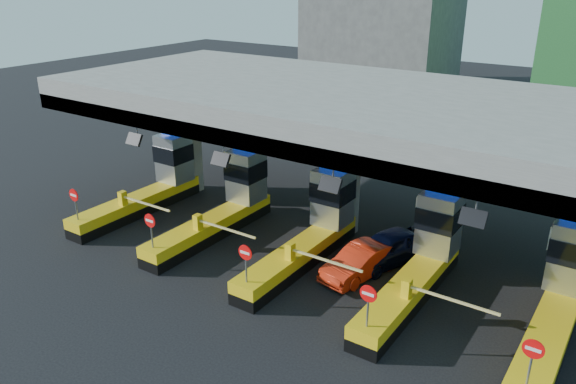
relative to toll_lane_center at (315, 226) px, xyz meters
The scene contains 10 objects.
ground 1.42m from the toll_lane_center, 90.42° to the right, with size 120.00×120.00×0.00m, color black.
toll_canopy 5.40m from the toll_lane_center, 90.02° to the left, with size 28.00×12.09×7.00m.
toll_lane_far_left 10.00m from the toll_lane_center, behind, with size 4.43×8.00×4.16m.
toll_lane_left 5.00m from the toll_lane_center, behind, with size 4.43×8.00×4.16m.
toll_lane_center is the anchor object (origin of this frame).
toll_lane_right 5.00m from the toll_lane_center, ahead, with size 4.43×8.00×4.16m.
toll_lane_far_right 10.00m from the toll_lane_center, ahead, with size 4.43×8.00×4.16m.
bg_building_concrete 39.11m from the toll_lane_center, 111.40° to the left, with size 14.00×10.00×18.00m, color #4C4C49.
van 3.30m from the toll_lane_center, 21.08° to the left, with size 1.73×4.29×1.46m, color black.
red_car 2.68m from the toll_lane_center, 10.74° to the right, with size 1.36×3.89×1.28m, color red.
Camera 1 is at (11.53, -18.86, 11.91)m, focal length 35.00 mm.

